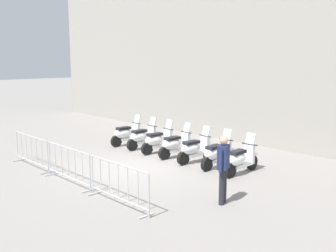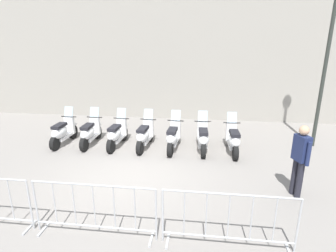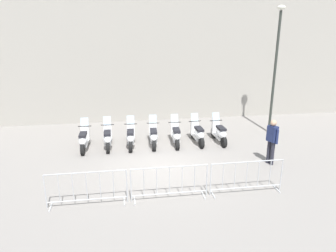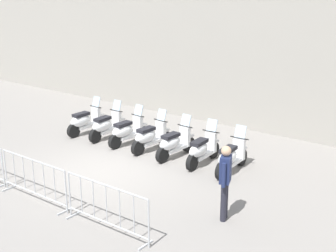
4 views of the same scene
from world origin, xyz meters
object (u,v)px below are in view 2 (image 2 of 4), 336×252
object	(u,v)px
motorcycle_4	(173,137)
motorcycle_6	(233,140)
street_lamp	(330,41)
officer_near_row_end	(300,157)
barrier_segment_1	(94,210)
motorcycle_1	(90,133)
motorcycle_3	(144,136)
motorcycle_2	(117,134)
motorcycle_0	(63,132)
motorcycle_5	(203,138)
barrier_segment_2	(228,221)

from	to	relation	value
motorcycle_4	motorcycle_6	xyz separation A→B (m)	(1.95, -0.06, 0.00)
motorcycle_6	street_lamp	bearing A→B (deg)	18.91
officer_near_row_end	street_lamp	bearing A→B (deg)	63.83
motorcycle_4	motorcycle_6	size ratio (longest dim) A/B	1.00
motorcycle_4	barrier_segment_1	distance (m)	4.48
motorcycle_1	motorcycle_3	bearing A→B (deg)	-2.38
motorcycle_2	motorcycle_6	world-z (taller)	same
motorcycle_0	motorcycle_1	bearing A→B (deg)	1.57
motorcycle_0	barrier_segment_1	world-z (taller)	motorcycle_0
motorcycle_3	motorcycle_4	size ratio (longest dim) A/B	1.00
motorcycle_2	motorcycle_4	world-z (taller)	same
motorcycle_2	motorcycle_4	distance (m)	1.94
motorcycle_4	motorcycle_5	bearing A→B (deg)	0.06
motorcycle_5	barrier_segment_1	bearing A→B (deg)	-115.13
motorcycle_1	motorcycle_6	world-z (taller)	same
motorcycle_4	motorcycle_5	xyz separation A→B (m)	(0.98, 0.00, 0.00)
barrier_segment_2	motorcycle_1	bearing A→B (deg)	133.12
motorcycle_1	officer_near_row_end	world-z (taller)	officer_near_row_end
barrier_segment_2	motorcycle_5	bearing A→B (deg)	94.84
barrier_segment_1	officer_near_row_end	size ratio (longest dim) A/B	1.35
street_lamp	barrier_segment_2	bearing A→B (deg)	-122.94
motorcycle_6	barrier_segment_2	bearing A→B (deg)	-97.80
motorcycle_3	motorcycle_5	distance (m)	1.95
motorcycle_0	motorcycle_5	distance (m)	4.86
motorcycle_1	barrier_segment_1	world-z (taller)	motorcycle_1
barrier_segment_1	motorcycle_1	bearing A→B (deg)	112.28
street_lamp	officer_near_row_end	distance (m)	4.58
motorcycle_2	motorcycle_5	size ratio (longest dim) A/B	1.00
barrier_segment_2	motorcycle_4	bearing A→B (deg)	107.06
motorcycle_5	barrier_segment_1	distance (m)	4.81
barrier_segment_1	motorcycle_0	bearing A→B (deg)	122.23
motorcycle_2	officer_near_row_end	xyz separation A→B (m)	(5.06, -2.60, 0.53)
motorcycle_2	motorcycle_6	xyz separation A→B (m)	(3.89, -0.15, 0.00)
barrier_segment_2	officer_near_row_end	distance (m)	2.63
motorcycle_0	street_lamp	size ratio (longest dim) A/B	0.30
motorcycle_6	motorcycle_2	bearing A→B (deg)	177.85
barrier_segment_2	barrier_segment_1	bearing A→B (deg)	178.72
motorcycle_3	barrier_segment_1	xyz separation A→B (m)	(-0.09, -4.41, 0.07)
motorcycle_2	officer_near_row_end	size ratio (longest dim) A/B	1.00
motorcycle_2	motorcycle_6	distance (m)	3.89
officer_near_row_end	barrier_segment_1	bearing A→B (deg)	-156.21
motorcycle_4	barrier_segment_2	xyz separation A→B (m)	(1.35, -4.41, 0.07)
motorcycle_5	barrier_segment_2	bearing A→B (deg)	-85.16
motorcycle_5	barrier_segment_2	xyz separation A→B (m)	(0.37, -4.41, 0.07)
motorcycle_1	motorcycle_4	distance (m)	2.91
motorcycle_0	street_lamp	world-z (taller)	street_lamp
motorcycle_1	barrier_segment_1	size ratio (longest dim) A/B	0.74
motorcycle_2	motorcycle_1	bearing A→B (deg)	176.93
motorcycle_6	officer_near_row_end	xyz separation A→B (m)	(1.17, -2.45, 0.53)
motorcycle_4	officer_near_row_end	bearing A→B (deg)	-38.83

